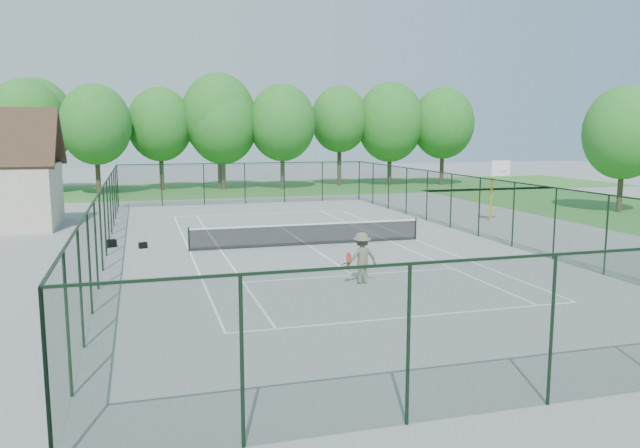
{
  "coord_description": "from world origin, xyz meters",
  "views": [
    {
      "loc": [
        -7.51,
        -27.86,
        5.3
      ],
      "look_at": [
        0.0,
        -2.0,
        1.3
      ],
      "focal_mm": 35.0,
      "sensor_mm": 36.0,
      "label": 1
    }
  ],
  "objects_px": {
    "tennis_net": "(308,233)",
    "tennis_player": "(362,258)",
    "basketball_goal": "(496,179)",
    "sports_bag_a": "(111,243)"
  },
  "relations": [
    {
      "from": "tennis_net",
      "to": "basketball_goal",
      "type": "bearing_deg",
      "value": 18.66
    },
    {
      "from": "tennis_net",
      "to": "basketball_goal",
      "type": "distance_m",
      "value": 13.43
    },
    {
      "from": "sports_bag_a",
      "to": "tennis_player",
      "type": "bearing_deg",
      "value": -69.37
    },
    {
      "from": "tennis_net",
      "to": "tennis_player",
      "type": "height_order",
      "value": "tennis_player"
    },
    {
      "from": "basketball_goal",
      "to": "tennis_player",
      "type": "bearing_deg",
      "value": -136.81
    },
    {
      "from": "tennis_net",
      "to": "tennis_player",
      "type": "relative_size",
      "value": 5.31
    },
    {
      "from": "basketball_goal",
      "to": "sports_bag_a",
      "type": "relative_size",
      "value": 8.16
    },
    {
      "from": "basketball_goal",
      "to": "tennis_player",
      "type": "xyz_separation_m",
      "value": [
        -12.7,
        -11.93,
        -1.66
      ]
    },
    {
      "from": "basketball_goal",
      "to": "tennis_player",
      "type": "distance_m",
      "value": 17.5
    },
    {
      "from": "basketball_goal",
      "to": "sports_bag_a",
      "type": "xyz_separation_m",
      "value": [
        -21.47,
        -2.17,
        -2.39
      ]
    }
  ]
}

